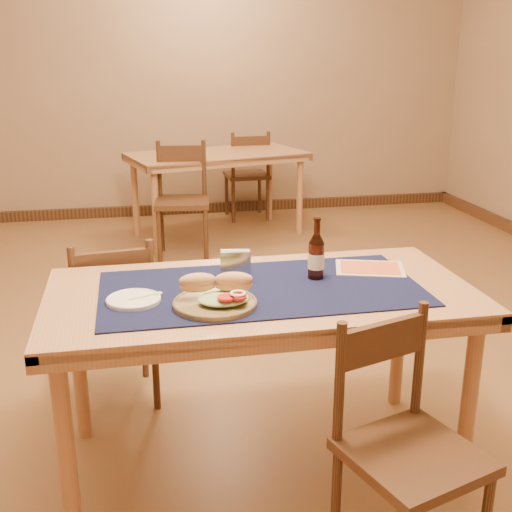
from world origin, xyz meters
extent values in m
cube|color=brown|center=(0.00, 0.00, -0.01)|extent=(6.00, 7.00, 0.02)
cube|color=#A08567|center=(0.00, 3.51, 1.40)|extent=(6.00, 0.02, 2.80)
cylinder|color=#AB7950|center=(-0.72, -1.12, 0.35)|extent=(0.06, 0.06, 0.71)
cylinder|color=#AB7950|center=(0.72, -1.12, 0.35)|extent=(0.06, 0.06, 0.71)
cylinder|color=#AB7950|center=(-0.72, -0.48, 0.35)|extent=(0.06, 0.06, 0.71)
cylinder|color=#AB7950|center=(0.72, -0.48, 0.35)|extent=(0.06, 0.06, 0.71)
cube|color=#AB7950|center=(0.00, -0.80, 0.73)|extent=(1.60, 0.80, 0.04)
cube|color=#10133A|center=(0.00, -0.80, 0.75)|extent=(1.20, 0.60, 0.01)
cube|color=#4E2F1C|center=(0.00, 3.47, 0.05)|extent=(6.00, 0.06, 0.10)
cylinder|color=#AB7950|center=(-0.27, 2.15, 0.35)|extent=(0.06, 0.06, 0.71)
cylinder|color=#AB7950|center=(1.04, 2.50, 0.35)|extent=(0.06, 0.06, 0.71)
cylinder|color=#AB7950|center=(-0.43, 2.73, 0.35)|extent=(0.06, 0.06, 0.71)
cylinder|color=#AB7950|center=(0.88, 3.08, 0.35)|extent=(0.06, 0.06, 0.71)
cube|color=#AB7950|center=(0.31, 2.61, 0.73)|extent=(1.66, 1.13, 0.04)
cylinder|color=#4E2F1C|center=(-0.44, 0.01, 0.21)|extent=(0.03, 0.03, 0.41)
cylinder|color=#4E2F1C|center=(-0.77, -0.03, 0.21)|extent=(0.03, 0.03, 0.41)
cylinder|color=#4E2F1C|center=(-0.40, -0.31, 0.21)|extent=(0.03, 0.03, 0.41)
cylinder|color=#4E2F1C|center=(-0.72, -0.36, 0.21)|extent=(0.03, 0.03, 0.41)
cube|color=#4E2F1C|center=(-0.58, -0.17, 0.41)|extent=(0.43, 0.43, 0.04)
cube|color=#4E2F1C|center=(-0.56, -0.35, 0.73)|extent=(0.33, 0.07, 0.13)
cylinder|color=#4E2F1C|center=(-0.40, -0.32, 0.62)|extent=(0.03, 0.03, 0.42)
cylinder|color=#4E2F1C|center=(-0.72, -0.37, 0.62)|extent=(0.03, 0.03, 0.42)
cylinder|color=#4E2F1C|center=(0.14, -1.34, 0.21)|extent=(0.03, 0.03, 0.41)
cylinder|color=#4E2F1C|center=(0.45, -1.24, 0.21)|extent=(0.03, 0.03, 0.41)
cube|color=#4E2F1C|center=(0.35, -1.45, 0.41)|extent=(0.48, 0.48, 0.04)
cube|color=#4E2F1C|center=(0.29, -1.28, 0.73)|extent=(0.32, 0.13, 0.13)
cylinder|color=#4E2F1C|center=(0.14, -1.33, 0.62)|extent=(0.03, 0.03, 0.42)
cylinder|color=#4E2F1C|center=(0.45, -1.23, 0.62)|extent=(0.03, 0.03, 0.42)
cylinder|color=#4E2F1C|center=(-0.27, 1.84, 0.23)|extent=(0.04, 0.04, 0.46)
cylinder|color=#4E2F1C|center=(0.10, 1.80, 0.23)|extent=(0.04, 0.04, 0.46)
cylinder|color=#4E2F1C|center=(-0.23, 2.21, 0.23)|extent=(0.04, 0.04, 0.46)
cylinder|color=#4E2F1C|center=(0.13, 2.17, 0.23)|extent=(0.04, 0.04, 0.46)
cube|color=#4E2F1C|center=(-0.07, 2.01, 0.46)|extent=(0.47, 0.47, 0.04)
cube|color=#4E2F1C|center=(-0.05, 2.20, 0.81)|extent=(0.37, 0.07, 0.14)
cylinder|color=#4E2F1C|center=(-0.23, 2.22, 0.69)|extent=(0.04, 0.04, 0.47)
cylinder|color=#4E2F1C|center=(0.14, 2.18, 0.69)|extent=(0.04, 0.04, 0.47)
cylinder|color=#4E2F1C|center=(0.84, 3.36, 0.22)|extent=(0.03, 0.03, 0.43)
cylinder|color=#4E2F1C|center=(0.49, 3.35, 0.22)|extent=(0.03, 0.03, 0.43)
cylinder|color=#4E2F1C|center=(0.85, 3.01, 0.22)|extent=(0.03, 0.03, 0.43)
cylinder|color=#4E2F1C|center=(0.51, 3.00, 0.22)|extent=(0.03, 0.03, 0.43)
cube|color=#4E2F1C|center=(0.67, 3.18, 0.43)|extent=(0.42, 0.42, 0.04)
cube|color=#4E2F1C|center=(0.68, 3.00, 0.77)|extent=(0.35, 0.04, 0.13)
cylinder|color=#4E2F1C|center=(0.85, 3.01, 0.65)|extent=(0.03, 0.03, 0.44)
cylinder|color=#4E2F1C|center=(0.51, 2.99, 0.65)|extent=(0.03, 0.03, 0.44)
cylinder|color=brown|center=(-0.20, -0.95, 0.76)|extent=(0.30, 0.30, 0.02)
torus|color=brown|center=(-0.20, -0.95, 0.77)|extent=(0.30, 0.30, 0.01)
ellipsoid|color=#9FBB80|center=(-0.17, -0.97, 0.79)|extent=(0.18, 0.14, 0.03)
ellipsoid|color=tan|center=(-0.25, -0.91, 0.83)|extent=(0.13, 0.06, 0.07)
ellipsoid|color=tan|center=(-0.12, -0.93, 0.83)|extent=(0.14, 0.08, 0.07)
cylinder|color=red|center=(-0.16, -1.01, 0.81)|extent=(0.06, 0.06, 0.01)
cylinder|color=red|center=(-0.12, -1.01, 0.81)|extent=(0.05, 0.05, 0.01)
torus|color=white|center=(-0.12, -1.00, 0.82)|extent=(0.06, 0.06, 0.01)
cylinder|color=white|center=(-0.47, -0.85, 0.76)|extent=(0.19, 0.19, 0.01)
torus|color=white|center=(-0.47, -0.85, 0.77)|extent=(0.19, 0.19, 0.01)
cube|color=#8CE27C|center=(-0.44, -0.85, 0.77)|extent=(0.09, 0.05, 0.00)
cube|color=#8CE27C|center=(-0.39, -0.82, 0.77)|extent=(0.03, 0.03, 0.00)
cylinder|color=#481A0D|center=(0.23, -0.73, 0.83)|extent=(0.06, 0.06, 0.14)
cone|color=#481A0D|center=(0.23, -0.73, 0.92)|extent=(0.06, 0.06, 0.04)
cylinder|color=#481A0D|center=(0.23, -0.73, 0.96)|extent=(0.02, 0.02, 0.06)
cylinder|color=#481A0D|center=(0.23, -0.73, 1.00)|extent=(0.03, 0.03, 0.01)
cylinder|color=beige|center=(0.23, -0.73, 0.83)|extent=(0.06, 0.06, 0.06)
cube|color=silver|center=(-0.08, -0.67, 0.76)|extent=(0.13, 0.06, 0.00)
cube|color=silver|center=(-0.08, -0.69, 0.81)|extent=(0.12, 0.02, 0.11)
cube|color=silver|center=(-0.07, -0.65, 0.81)|extent=(0.12, 0.02, 0.11)
cube|color=silver|center=(-0.08, -0.67, 0.81)|extent=(0.12, 0.05, 0.10)
cube|color=#47B4E4|center=(-0.08, -0.69, 0.82)|extent=(0.08, 0.01, 0.04)
cube|color=beige|center=(0.48, -0.67, 0.76)|extent=(0.32, 0.27, 0.00)
cube|color=#CB5634|center=(0.48, -0.67, 0.76)|extent=(0.28, 0.23, 0.00)
camera|label=1|loc=(-0.46, -3.02, 1.61)|focal=45.00mm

